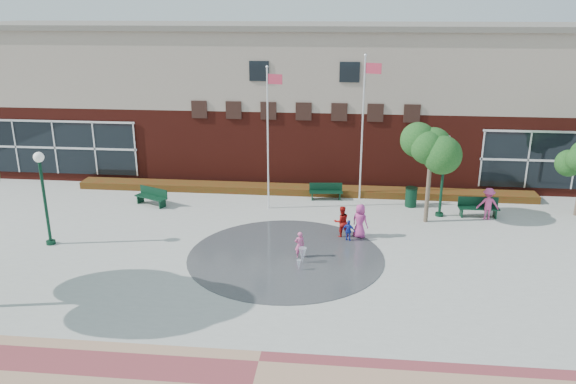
# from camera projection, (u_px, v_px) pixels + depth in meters

# --- Properties ---
(ground) EXTENTS (120.00, 120.00, 0.00)m
(ground) POSITION_uv_depth(u_px,v_px,m) (277.00, 290.00, 21.22)
(ground) COLOR #666056
(ground) RESTS_ON ground
(plaza_concrete) EXTENTS (46.00, 18.00, 0.01)m
(plaza_concrete) POSITION_uv_depth(u_px,v_px,m) (288.00, 247.00, 24.99)
(plaza_concrete) COLOR #A8A8A0
(plaza_concrete) RESTS_ON ground
(splash_pad) EXTENTS (8.40, 8.40, 0.01)m
(splash_pad) POSITION_uv_depth(u_px,v_px,m) (286.00, 257.00, 24.05)
(splash_pad) COLOR #383A3D
(splash_pad) RESTS_ON ground
(library_building) EXTENTS (44.40, 10.40, 9.20)m
(library_building) POSITION_uv_depth(u_px,v_px,m) (310.00, 97.00, 36.26)
(library_building) COLOR #581811
(library_building) RESTS_ON ground
(flower_bed) EXTENTS (26.00, 1.20, 0.40)m
(flower_bed) POSITION_uv_depth(u_px,v_px,m) (302.00, 194.00, 32.17)
(flower_bed) COLOR maroon
(flower_bed) RESTS_ON ground
(flagpole_left) EXTENTS (0.85, 0.29, 7.46)m
(flagpole_left) POSITION_uv_depth(u_px,v_px,m) (269.00, 132.00, 28.50)
(flagpole_left) COLOR white
(flagpole_left) RESTS_ON ground
(flagpole_right) EXTENTS (0.92, 0.41, 7.90)m
(flagpole_right) POSITION_uv_depth(u_px,v_px,m) (364.00, 121.00, 29.87)
(flagpole_right) COLOR white
(flagpole_right) RESTS_ON ground
(lamp_left) EXTENTS (0.45, 0.45, 4.29)m
(lamp_left) POSITION_uv_depth(u_px,v_px,m) (43.00, 188.00, 24.47)
(lamp_left) COLOR #0D3220
(lamp_left) RESTS_ON ground
(lamp_right) EXTENTS (0.45, 0.45, 4.28)m
(lamp_right) POSITION_uv_depth(u_px,v_px,m) (444.00, 166.00, 27.88)
(lamp_right) COLOR #0D3220
(lamp_right) RESTS_ON ground
(bench_left) EXTENTS (1.95, 1.28, 0.96)m
(bench_left) POSITION_uv_depth(u_px,v_px,m) (151.00, 200.00, 30.15)
(bench_left) COLOR #0D3220
(bench_left) RESTS_ON ground
(bench_mid) EXTENTS (1.87, 0.69, 0.92)m
(bench_mid) POSITION_uv_depth(u_px,v_px,m) (326.00, 195.00, 31.06)
(bench_mid) COLOR #0D3220
(bench_mid) RESTS_ON ground
(bench_right) EXTENTS (2.02, 0.59, 1.01)m
(bench_right) POSITION_uv_depth(u_px,v_px,m) (478.00, 211.00, 28.49)
(bench_right) COLOR #0D3220
(bench_right) RESTS_ON ground
(trash_can) EXTENTS (0.65, 0.65, 1.07)m
(trash_can) POSITION_uv_depth(u_px,v_px,m) (411.00, 197.00, 29.91)
(trash_can) COLOR #0D3220
(trash_can) RESTS_ON ground
(tree_mid) EXTENTS (2.99, 2.99, 5.04)m
(tree_mid) POSITION_uv_depth(u_px,v_px,m) (431.00, 150.00, 26.78)
(tree_mid) COLOR #4E3F32
(tree_mid) RESTS_ON ground
(water_jet_a) EXTENTS (0.34, 0.34, 0.66)m
(water_jet_a) POSITION_uv_depth(u_px,v_px,m) (302.00, 263.00, 23.42)
(water_jet_a) COLOR white
(water_jet_a) RESTS_ON ground
(water_jet_b) EXTENTS (0.19, 0.19, 0.44)m
(water_jet_b) POSITION_uv_depth(u_px,v_px,m) (299.00, 271.00, 22.78)
(water_jet_b) COLOR white
(water_jet_b) RESTS_ON ground
(child_splash) EXTENTS (0.50, 0.41, 1.18)m
(child_splash) POSITION_uv_depth(u_px,v_px,m) (300.00, 245.00, 23.79)
(child_splash) COLOR #E45896
(child_splash) RESTS_ON ground
(adult_red) EXTENTS (0.88, 0.78, 1.50)m
(adult_red) POSITION_uv_depth(u_px,v_px,m) (341.00, 222.00, 25.93)
(adult_red) COLOR #B31511
(adult_red) RESTS_ON ground
(adult_pink) EXTENTS (0.95, 0.87, 1.62)m
(adult_pink) POSITION_uv_depth(u_px,v_px,m) (360.00, 221.00, 25.81)
(adult_pink) COLOR #C13B8B
(adult_pink) RESTS_ON ground
(child_blue) EXTENTS (0.65, 0.43, 1.02)m
(child_blue) POSITION_uv_depth(u_px,v_px,m) (349.00, 231.00, 25.49)
(child_blue) COLOR #1E33B1
(child_blue) RESTS_ON ground
(person_bench) EXTENTS (1.10, 0.67, 1.65)m
(person_bench) POSITION_uv_depth(u_px,v_px,m) (488.00, 204.00, 28.02)
(person_bench) COLOR #D24485
(person_bench) RESTS_ON ground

